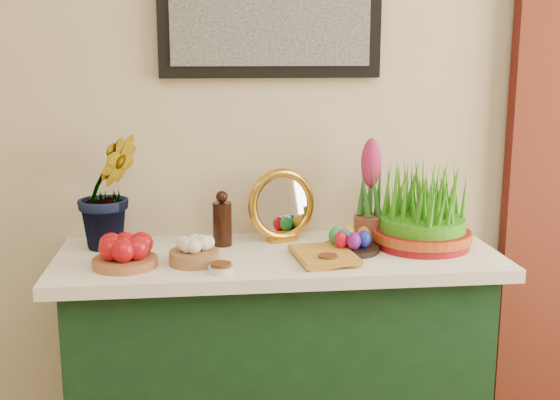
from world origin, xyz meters
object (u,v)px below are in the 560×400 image
object	(u,v)px
sideboard	(278,386)
wheatgrass_sabzeh	(423,213)
mirror	(282,206)
hyacinth_green	(108,173)
book	(297,256)

from	to	relation	value
sideboard	wheatgrass_sabzeh	world-z (taller)	wheatgrass_sabzeh
sideboard	mirror	size ratio (longest dim) A/B	5.22
mirror	wheatgrass_sabzeh	world-z (taller)	wheatgrass_sabzeh
hyacinth_green	wheatgrass_sabzeh	world-z (taller)	hyacinth_green
sideboard	hyacinth_green	bearing A→B (deg)	167.56
hyacinth_green	wheatgrass_sabzeh	bearing A→B (deg)	-32.83
sideboard	wheatgrass_sabzeh	xyz separation A→B (m)	(0.48, 0.01, 0.58)
wheatgrass_sabzeh	mirror	bearing A→B (deg)	163.29
mirror	book	world-z (taller)	mirror
mirror	book	distance (m)	0.27
mirror	sideboard	bearing A→B (deg)	-100.96
hyacinth_green	wheatgrass_sabzeh	xyz separation A→B (m)	(1.01, -0.11, -0.13)
hyacinth_green	mirror	distance (m)	0.58
mirror	book	bearing A→B (deg)	-86.34
sideboard	hyacinth_green	world-z (taller)	hyacinth_green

